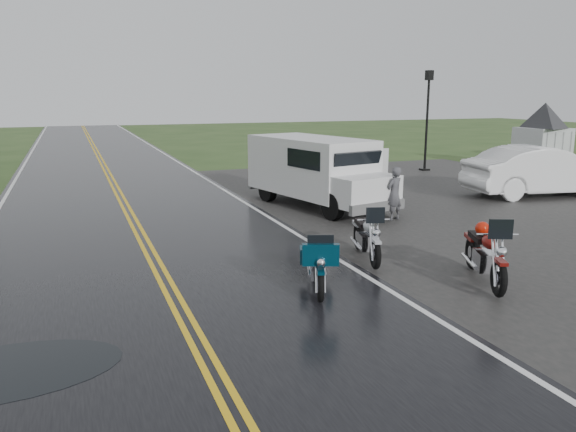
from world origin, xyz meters
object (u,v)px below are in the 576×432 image
Objects in this scene: person_at_van at (394,195)px; lamp_post_far_right at (427,121)px; motorcycle_red at (500,263)px; motorcycle_teal at (321,272)px; visitor_center at (544,119)px; motorcycle_silver at (376,242)px; van_white at (333,182)px; sedan_white at (541,172)px.

lamp_post_far_right is at bearing -151.79° from person_at_van.
motorcycle_red is 1.16× the size of motorcycle_teal.
person_at_van is at bearing 69.01° from motorcycle_teal.
visitor_center is 7.46× the size of motorcycle_silver.
motorcycle_red is 0.49× the size of lamp_post_far_right.
van_white reaches higher than motorcycle_silver.
visitor_center is 5.93m from lamp_post_far_right.
sedan_white is at bearing 65.81° from motorcycle_red.
motorcycle_red is at bearing -103.28° from van_white.
motorcycle_teal is 18.54m from lamp_post_far_right.
motorcycle_red is 17.53m from lamp_post_far_right.
visitor_center reaches higher than motorcycle_silver.
person_at_van is (1.69, 6.23, 0.08)m from motorcycle_red.
sedan_white is (-5.93, -5.90, -1.51)m from visitor_center.
motorcycle_teal is at bearing -172.87° from motorcycle_red.
motorcycle_red is 0.40× the size of van_white.
motorcycle_red is 6.87m from van_white.
van_white is 1.08× the size of sedan_white.
visitor_center is 6.86× the size of motorcycle_red.
motorcycle_teal is 0.94× the size of motorcycle_silver.
person_at_van reaches higher than motorcycle_red.
person_at_van is at bearing -33.60° from van_white.
van_white is (1.26, 4.64, 0.51)m from motorcycle_silver.
motorcycle_red is 2.53m from motorcycle_silver.
person_at_van is (2.92, 4.02, 0.13)m from motorcycle_silver.
lamp_post_far_right reaches higher than van_white.
visitor_center is 14.99m from person_at_van.
person_at_van is (4.74, 5.30, 0.18)m from motorcycle_teal.
van_white is at bearing 105.07° from sedan_white.
sedan_white reaches higher than motorcycle_red.
motorcycle_red is 11.64m from sedan_white.
person_at_van is 0.28× the size of sedan_white.
lamp_post_far_right is (11.89, 14.12, 1.77)m from motorcycle_teal.
visitor_center is 19.62m from motorcycle_silver.
lamp_post_far_right reaches higher than motorcycle_teal.
van_white is at bearing 90.60° from motorcycle_silver.
motorcycle_silver is 1.40× the size of person_at_van.
person_at_van reaches higher than motorcycle_teal.
motorcycle_silver is (1.83, 1.29, 0.04)m from motorcycle_teal.
motorcycle_teal is (-3.05, 0.93, -0.10)m from motorcycle_red.
visitor_center is at bearing 51.64° from motorcycle_silver.
lamp_post_far_right is at bearing 166.53° from visitor_center.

